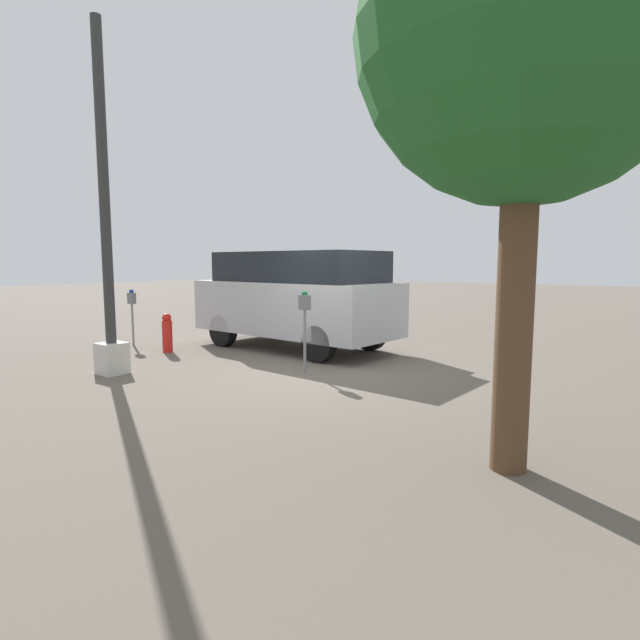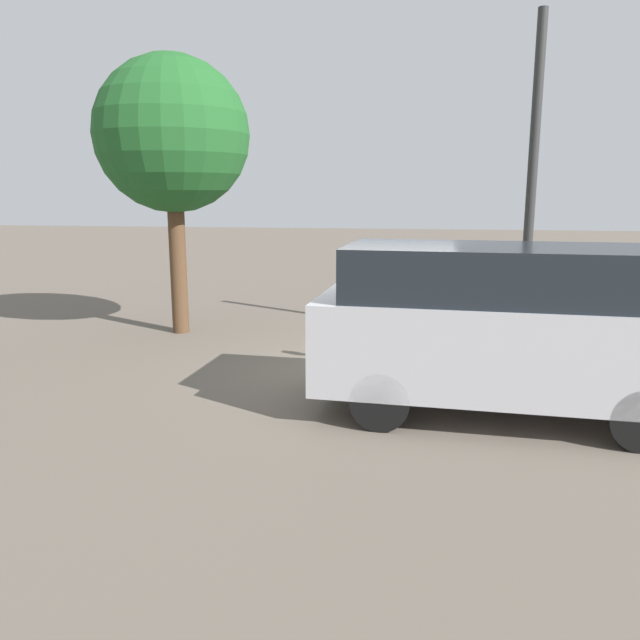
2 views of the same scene
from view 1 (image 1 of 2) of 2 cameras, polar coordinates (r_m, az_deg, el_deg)
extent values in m
plane|color=#60564C|center=(9.24, 0.27, -5.54)|extent=(80.00, 80.00, 0.00)
cylinder|color=gray|center=(8.80, -1.75, -2.45)|extent=(0.05, 0.05, 1.12)
cube|color=slate|center=(8.71, -1.76, 2.02)|extent=(0.20, 0.11, 0.26)
sphere|color=#14662D|center=(8.70, -1.77, 3.02)|extent=(0.11, 0.11, 0.11)
cylinder|color=gray|center=(12.45, -20.61, -0.51)|extent=(0.05, 0.05, 0.99)
cube|color=slate|center=(12.39, -20.73, 2.35)|extent=(0.20, 0.11, 0.26)
sphere|color=navy|center=(12.38, -20.76, 3.05)|extent=(0.11, 0.11, 0.11)
cube|color=beige|center=(9.46, -22.67, -4.06)|extent=(0.44, 0.44, 0.55)
cylinder|color=#2D2D2D|center=(9.40, -23.49, 14.00)|extent=(0.18, 0.18, 5.38)
cube|color=#B2B2B7|center=(11.28, -2.91, 1.49)|extent=(4.82, 2.26, 1.15)
cube|color=black|center=(11.15, -2.49, 6.10)|extent=(3.87, 2.05, 0.66)
cube|color=orange|center=(12.59, -12.63, -0.07)|extent=(0.09, 0.12, 0.20)
cylinder|color=black|center=(11.81, -11.02, -1.20)|extent=(0.74, 0.28, 0.73)
cylinder|color=black|center=(12.98, -4.95, -0.41)|extent=(0.74, 0.28, 0.73)
cylinder|color=black|center=(9.73, -0.14, -2.73)|extent=(0.74, 0.28, 0.73)
cylinder|color=black|center=(11.12, 5.75, -1.59)|extent=(0.74, 0.28, 0.73)
cylinder|color=#513823|center=(4.88, 21.33, 0.24)|extent=(0.33, 0.33, 2.88)
sphere|color=#1E5623|center=(5.25, 22.62, 28.34)|extent=(3.00, 3.00, 3.00)
cylinder|color=red|center=(11.31, -17.05, -1.79)|extent=(0.22, 0.22, 0.70)
sphere|color=red|center=(11.26, -17.12, 0.24)|extent=(0.19, 0.19, 0.19)
camera|label=2|loc=(17.72, 16.97, 9.21)|focal=35.00mm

